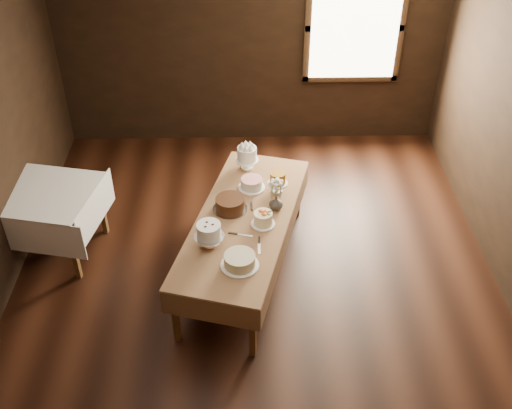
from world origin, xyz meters
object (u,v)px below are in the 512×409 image
object	(u,v)px
cake_caramel	(278,183)
cake_server_c	(251,201)
cake_server_a	(245,235)
cake_server_d	(275,206)
display_table	(244,222)
cake_flowers	(263,219)
side_table	(49,200)
cake_chocolate	(230,204)
cake_meringue	(247,158)
cake_cream	(240,261)
flower_vase	(276,203)
cake_lattice	(252,184)
cake_server_b	(259,249)
cake_swirl	(209,236)

from	to	relation	value
cake_caramel	cake_server_c	world-z (taller)	cake_caramel
cake_server_a	cake_server_d	size ratio (longest dim) A/B	1.00
display_table	cake_flowers	distance (m)	0.25
cake_flowers	side_table	bearing A→B (deg)	167.84
cake_chocolate	cake_flowers	bearing A→B (deg)	-36.74
cake_meringue	cake_server_c	distance (m)	0.62
cake_cream	cake_server_d	xyz separation A→B (m)	(0.36, 0.86, -0.05)
display_table	cake_flowers	bearing A→B (deg)	-28.66
side_table	display_table	bearing A→B (deg)	-10.46
cake_meringue	cake_chocolate	distance (m)	0.77
cake_server_a	flower_vase	distance (m)	0.52
cake_lattice	cake_cream	size ratio (longest dim) A/B	0.81
cake_server_b	cake_server_c	size ratio (longest dim) A/B	1.00
cake_chocolate	cake_caramel	bearing A→B (deg)	31.13
cake_lattice	cake_swirl	bearing A→B (deg)	-114.23
cake_lattice	cake_server_b	world-z (taller)	cake_lattice
side_table	cake_server_d	distance (m)	2.35
cake_server_b	cake_server_d	distance (m)	0.66
cake_chocolate	cake_server_c	distance (m)	0.26
display_table	cake_swirl	bearing A→B (deg)	-128.66
cake_cream	flower_vase	world-z (taller)	flower_vase
cake_caramel	cake_server_d	bearing A→B (deg)	-97.48
cake_server_d	cake_chocolate	bearing A→B (deg)	163.37
cake_server_c	side_table	bearing A→B (deg)	83.96
cake_meringue	cake_swirl	distance (m)	1.34
cake_caramel	cake_lattice	bearing A→B (deg)	165.61
cake_chocolate	cake_swirl	size ratio (longest dim) A/B	1.37
display_table	cake_lattice	world-z (taller)	cake_lattice
cake_chocolate	cake_flowers	size ratio (longest dim) A/B	1.73
cake_caramel	flower_vase	bearing A→B (deg)	-95.83
flower_vase	display_table	bearing A→B (deg)	-156.74
cake_lattice	side_table	bearing A→B (deg)	-176.38
display_table	cake_lattice	bearing A→B (deg)	80.28
side_table	cake_flowers	size ratio (longest dim) A/B	4.60
cake_chocolate	cake_server_c	world-z (taller)	cake_chocolate
side_table	cake_meringue	world-z (taller)	cake_meringue
cake_server_d	cake_caramel	bearing A→B (deg)	61.50
cake_chocolate	side_table	bearing A→B (deg)	172.94
cake_server_b	cake_lattice	bearing A→B (deg)	-175.29
display_table	cake_server_d	xyz separation A→B (m)	(0.32, 0.17, 0.06)
cake_chocolate	cake_meringue	bearing A→B (deg)	76.57
cake_server_d	flower_vase	world-z (taller)	flower_vase
display_table	side_table	distance (m)	2.05
cake_flowers	flower_vase	bearing A→B (deg)	60.63
side_table	flower_vase	size ratio (longest dim) A/B	7.48
cake_caramel	cake_swirl	size ratio (longest dim) A/B	0.82
cake_cream	display_table	bearing A→B (deg)	86.67
side_table	cake_cream	size ratio (longest dim) A/B	2.79
cake_cream	flower_vase	bearing A→B (deg)	66.06
display_table	cake_lattice	distance (m)	0.52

